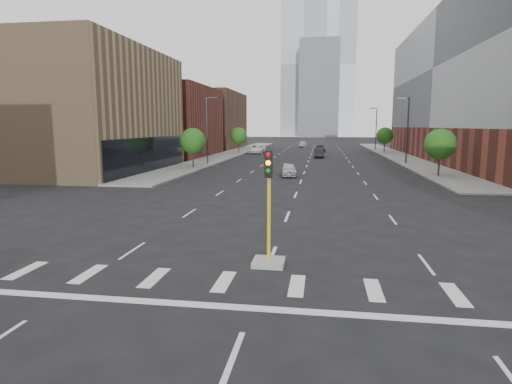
% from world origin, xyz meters
% --- Properties ---
extents(sidewalk_left_far, '(5.00, 92.00, 0.15)m').
position_xyz_m(sidewalk_left_far, '(-15.00, 74.00, 0.07)').
color(sidewalk_left_far, gray).
rests_on(sidewalk_left_far, ground).
extents(sidewalk_right_far, '(5.00, 92.00, 0.15)m').
position_xyz_m(sidewalk_right_far, '(15.00, 74.00, 0.07)').
color(sidewalk_right_far, gray).
rests_on(sidewalk_right_far, ground).
extents(building_left_mid, '(20.00, 24.00, 14.00)m').
position_xyz_m(building_left_mid, '(-27.50, 40.00, 7.00)').
color(building_left_mid, '#997A56').
rests_on(building_left_mid, ground).
extents(building_left_far_a, '(20.00, 22.00, 12.00)m').
position_xyz_m(building_left_far_a, '(-27.50, 66.00, 6.00)').
color(building_left_far_a, brown).
rests_on(building_left_far_a, ground).
extents(building_left_far_b, '(20.00, 24.00, 13.00)m').
position_xyz_m(building_left_far_b, '(-27.50, 92.00, 6.50)').
color(building_left_far_b, brown).
rests_on(building_left_far_b, ground).
extents(tower_left, '(22.00, 22.00, 70.00)m').
position_xyz_m(tower_left, '(-8.00, 220.00, 35.00)').
color(tower_left, '#B2B7BC').
rests_on(tower_left, ground).
extents(tower_right, '(20.00, 20.00, 80.00)m').
position_xyz_m(tower_right, '(10.00, 260.00, 40.00)').
color(tower_right, '#B2B7BC').
rests_on(tower_right, ground).
extents(tower_mid, '(18.00, 18.00, 44.00)m').
position_xyz_m(tower_mid, '(0.00, 200.00, 22.00)').
color(tower_mid, slate).
rests_on(tower_mid, ground).
extents(median_traffic_signal, '(1.20, 1.20, 4.40)m').
position_xyz_m(median_traffic_signal, '(0.00, 8.97, 0.97)').
color(median_traffic_signal, '#999993').
rests_on(median_traffic_signal, ground).
extents(streetlight_right_a, '(1.60, 0.22, 9.07)m').
position_xyz_m(streetlight_right_a, '(13.41, 55.00, 5.01)').
color(streetlight_right_a, '#2D2D30').
rests_on(streetlight_right_a, ground).
extents(streetlight_right_b, '(1.60, 0.22, 9.07)m').
position_xyz_m(streetlight_right_b, '(13.41, 90.00, 5.01)').
color(streetlight_right_b, '#2D2D30').
rests_on(streetlight_right_b, ground).
extents(streetlight_left, '(1.60, 0.22, 9.07)m').
position_xyz_m(streetlight_left, '(-13.41, 50.00, 5.01)').
color(streetlight_left, '#2D2D30').
rests_on(streetlight_left, ground).
extents(tree_left_near, '(3.20, 3.20, 4.85)m').
position_xyz_m(tree_left_near, '(-14.00, 45.00, 3.39)').
color(tree_left_near, '#382619').
rests_on(tree_left_near, ground).
extents(tree_left_far, '(3.20, 3.20, 4.85)m').
position_xyz_m(tree_left_far, '(-14.00, 75.00, 3.39)').
color(tree_left_far, '#382619').
rests_on(tree_left_far, ground).
extents(tree_right_near, '(3.20, 3.20, 4.85)m').
position_xyz_m(tree_right_near, '(14.00, 40.00, 3.39)').
color(tree_right_near, '#382619').
rests_on(tree_right_near, ground).
extents(tree_right_far, '(3.20, 3.20, 4.85)m').
position_xyz_m(tree_right_far, '(14.00, 80.00, 3.39)').
color(tree_right_far, '#382619').
rests_on(tree_right_far, ground).
extents(car_near_left, '(2.14, 4.30, 1.41)m').
position_xyz_m(car_near_left, '(-1.50, 38.26, 0.70)').
color(car_near_left, '#B6B5BA').
rests_on(car_near_left, ground).
extents(car_mid_right, '(1.65, 4.42, 1.44)m').
position_xyz_m(car_mid_right, '(1.50, 65.35, 0.72)').
color(car_mid_right, black).
rests_on(car_mid_right, ground).
extents(car_far_left, '(2.97, 6.10, 1.67)m').
position_xyz_m(car_far_left, '(-10.50, 75.04, 0.84)').
color(car_far_left, white).
rests_on(car_far_left, ground).
extents(car_deep_right, '(2.39, 4.96, 1.39)m').
position_xyz_m(car_deep_right, '(1.50, 81.78, 0.70)').
color(car_deep_right, black).
rests_on(car_deep_right, ground).
extents(car_distant, '(1.98, 4.82, 1.63)m').
position_xyz_m(car_distant, '(-2.69, 99.58, 0.82)').
color(car_distant, '#B4B5B9').
rests_on(car_distant, ground).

